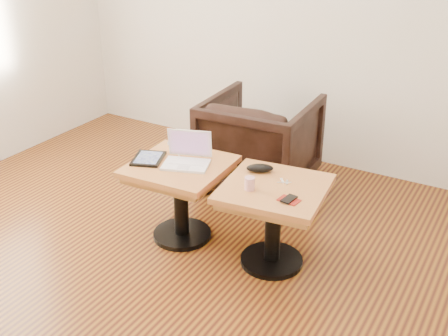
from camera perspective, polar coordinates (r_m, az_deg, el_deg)
The scene contains 11 objects.
room_shell at distance 2.85m, azimuth -9.55°, elevation 9.95°, with size 4.52×4.52×2.71m.
side_table_left at distance 3.72m, azimuth -4.47°, elevation -1.49°, with size 0.64×0.64×0.55m.
side_table_right at distance 3.44m, azimuth 5.08°, elevation -3.86°, with size 0.68×0.68×0.55m.
laptop at distance 3.64m, azimuth -3.76°, elevation 1.08°, with size 0.35×0.32×0.21m.
tablet at distance 3.73m, azimuth -7.70°, elevation 0.97°, with size 0.26×0.29×0.02m.
charging_adapter at distance 3.95m, azimuth -5.40°, elevation 2.54°, with size 0.04×0.04×0.02m, color white.
glasses_case at distance 3.53m, azimuth 3.66°, elevation -0.01°, with size 0.17×0.07×0.05m, color black.
striped_cup at distance 3.31m, azimuth 2.63°, elevation -1.58°, with size 0.06×0.06×0.08m, color #CD5570.
earbuds_tangle at distance 3.42m, azimuth 6.15°, elevation -1.34°, with size 0.08×0.05×0.02m.
phone_on_sleeve at distance 3.22m, azimuth 6.62°, elevation -3.21°, with size 0.13×0.11×0.01m.
armchair at distance 4.44m, azimuth 3.68°, elevation 2.63°, with size 0.80×0.82×0.75m, color black.
Camera 1 is at (1.77, -2.10, 2.10)m, focal length 45.00 mm.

